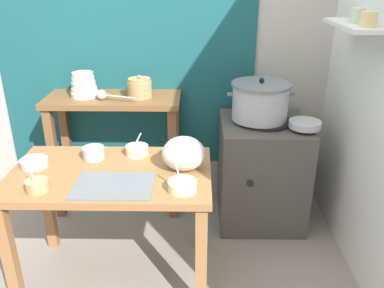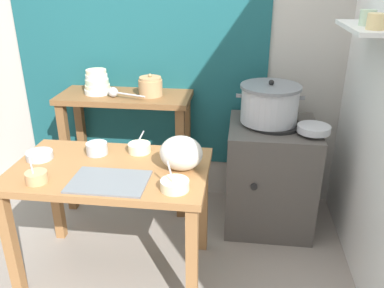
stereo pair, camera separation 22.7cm
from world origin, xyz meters
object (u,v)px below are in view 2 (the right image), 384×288
prep_table (111,184)px  stove_block (270,175)px  prep_bowl_4 (174,151)px  prep_bowl_5 (139,147)px  wide_pan (314,129)px  back_shelf_table (126,123)px  clay_pot (150,86)px  steamer_pot (270,104)px  ladle (115,92)px  prep_bowl_0 (97,148)px  bowl_stack_enamel (97,83)px  prep_bowl_3 (175,184)px  prep_bowl_1 (36,177)px  serving_tray (109,182)px  prep_bowl_2 (40,155)px  plastic_bag (181,153)px

prep_table → stove_block: bearing=35.2°
prep_bowl_4 → prep_bowl_5: size_ratio=0.89×
wide_pan → stove_block: bearing=150.0°
back_shelf_table → clay_pot: clay_pot is taller
steamer_pot → ladle: bearing=178.1°
clay_pot → stove_block: bearing=-8.4°
back_shelf_table → prep_bowl_0: 0.64m
prep_bowl_0 → prep_bowl_5: size_ratio=0.93×
wide_pan → prep_bowl_5: size_ratio=1.55×
bowl_stack_enamel → prep_bowl_3: (0.73, -1.00, -0.23)m
prep_bowl_3 → prep_bowl_5: (-0.29, 0.42, 0.00)m
back_shelf_table → prep_bowl_5: 0.63m
prep_bowl_1 → stove_block: bearing=34.9°
bowl_stack_enamel → serving_tray: 1.07m
prep_bowl_0 → prep_bowl_2: bearing=-160.8°
serving_tray → prep_bowl_1: size_ratio=2.88×
clay_pot → steamer_pot: bearing=-7.5°
ladle → prep_bowl_5: size_ratio=2.11×
prep_bowl_2 → clay_pot: bearing=55.9°
back_shelf_table → steamer_pot: (1.03, -0.11, 0.23)m
prep_bowl_4 → ladle: bearing=134.3°
prep_table → prep_bowl_4: prep_bowl_4 is taller
prep_table → prep_bowl_3: (0.40, -0.20, 0.14)m
stove_block → ladle: 1.25m
wide_pan → ladle: bearing=171.9°
back_shelf_table → prep_bowl_4: back_shelf_table is taller
stove_block → wide_pan: wide_pan is taller
bowl_stack_enamel → back_shelf_table: bearing=-1.8°
ladle → plastic_bag: bearing=-50.3°
stove_block → prep_bowl_3: prep_bowl_3 is taller
prep_bowl_4 → prep_bowl_5: (-0.21, 0.02, 0.01)m
prep_bowl_5 → back_shelf_table: bearing=113.3°
clay_pot → serving_tray: size_ratio=0.43×
stove_block → ladle: (-1.12, 0.06, 0.55)m
prep_bowl_0 → prep_bowl_3: prep_bowl_3 is taller
back_shelf_table → prep_bowl_0: (0.00, -0.63, 0.08)m
prep_bowl_4 → prep_bowl_0: bearing=-175.0°
wide_pan → prep_bowl_4: wide_pan is taller
prep_bowl_4 → stove_block: bearing=37.0°
back_shelf_table → ladle: (-0.05, -0.07, 0.26)m
prep_table → prep_bowl_0: size_ratio=8.71×
prep_bowl_5 → prep_bowl_2: bearing=-163.4°
wide_pan → prep_bowl_2: (-1.62, -0.47, -0.06)m
back_shelf_table → wide_pan: 1.34m
prep_bowl_2 → prep_bowl_3: (0.84, -0.25, 0.00)m
plastic_bag → prep_bowl_0: (-0.53, 0.14, -0.06)m
plastic_bag → stove_block: bearing=50.0°
ladle → clay_pot: bearing=16.8°
wide_pan → prep_bowl_2: bearing=-163.7°
prep_bowl_0 → prep_bowl_2: (-0.31, -0.11, -0.01)m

